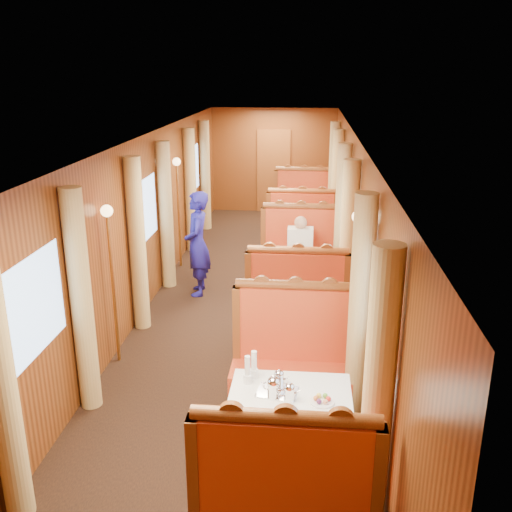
# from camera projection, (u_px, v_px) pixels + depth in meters

# --- Properties ---
(floor) EXTENTS (3.00, 12.00, 0.01)m
(floor) POSITION_uv_depth(u_px,v_px,m) (248.00, 307.00, 8.53)
(floor) COLOR black
(floor) RESTS_ON ground
(ceiling) EXTENTS (3.00, 12.00, 0.01)m
(ceiling) POSITION_uv_depth(u_px,v_px,m) (247.00, 138.00, 7.74)
(ceiling) COLOR silver
(ceiling) RESTS_ON wall_left
(wall_far) EXTENTS (3.00, 0.01, 2.50)m
(wall_far) POSITION_uv_depth(u_px,v_px,m) (274.00, 161.00, 13.80)
(wall_far) COLOR brown
(wall_far) RESTS_ON floor
(wall_left) EXTENTS (0.01, 12.00, 2.50)m
(wall_left) POSITION_uv_depth(u_px,v_px,m) (145.00, 224.00, 8.26)
(wall_left) COLOR brown
(wall_left) RESTS_ON floor
(wall_right) EXTENTS (0.01, 12.00, 2.50)m
(wall_right) POSITION_uv_depth(u_px,v_px,m) (353.00, 229.00, 8.00)
(wall_right) COLOR brown
(wall_right) RESTS_ON floor
(doorway_far) EXTENTS (0.80, 0.04, 2.00)m
(doorway_far) POSITION_uv_depth(u_px,v_px,m) (274.00, 171.00, 13.85)
(doorway_far) COLOR brown
(doorway_far) RESTS_ON floor
(table_near) EXTENTS (1.05, 0.72, 0.75)m
(table_near) POSITION_uv_depth(u_px,v_px,m) (290.00, 429.00, 5.04)
(table_near) COLOR white
(table_near) RESTS_ON floor
(banquette_near_fwd) EXTENTS (1.30, 0.55, 1.34)m
(banquette_near_fwd) POSITION_uv_depth(u_px,v_px,m) (285.00, 509.00, 4.06)
(banquette_near_fwd) COLOR red
(banquette_near_fwd) RESTS_ON floor
(banquette_near_aft) EXTENTS (1.30, 0.55, 1.34)m
(banquette_near_aft) POSITION_uv_depth(u_px,v_px,m) (293.00, 367.00, 5.98)
(banquette_near_aft) COLOR red
(banquette_near_aft) RESTS_ON floor
(table_mid) EXTENTS (1.05, 0.72, 0.75)m
(table_mid) POSITION_uv_depth(u_px,v_px,m) (298.00, 285.00, 8.34)
(table_mid) COLOR white
(table_mid) RESTS_ON floor
(banquette_mid_fwd) EXTENTS (1.30, 0.55, 1.34)m
(banquette_mid_fwd) POSITION_uv_depth(u_px,v_px,m) (297.00, 310.00, 7.37)
(banquette_mid_fwd) COLOR red
(banquette_mid_fwd) RESTS_ON floor
(banquette_mid_aft) EXTENTS (1.30, 0.55, 1.34)m
(banquette_mid_aft) POSITION_uv_depth(u_px,v_px,m) (300.00, 260.00, 9.29)
(banquette_mid_aft) COLOR red
(banquette_mid_aft) RESTS_ON floor
(table_far) EXTENTS (1.05, 0.72, 0.75)m
(table_far) POSITION_uv_depth(u_px,v_px,m) (302.00, 223.00, 11.65)
(table_far) COLOR white
(table_far) RESTS_ON floor
(banquette_far_fwd) EXTENTS (1.30, 0.55, 1.34)m
(banquette_far_fwd) POSITION_uv_depth(u_px,v_px,m) (301.00, 235.00, 10.68)
(banquette_far_fwd) COLOR red
(banquette_far_fwd) RESTS_ON floor
(banquette_far_aft) EXTENTS (1.30, 0.55, 1.34)m
(banquette_far_aft) POSITION_uv_depth(u_px,v_px,m) (303.00, 209.00, 12.59)
(banquette_far_aft) COLOR red
(banquette_far_aft) RESTS_ON floor
(tea_tray) EXTENTS (0.38, 0.31, 0.01)m
(tea_tray) POSITION_uv_depth(u_px,v_px,m) (277.00, 392.00, 4.91)
(tea_tray) COLOR silver
(tea_tray) RESTS_ON table_near
(teapot_left) EXTENTS (0.22, 0.20, 0.15)m
(teapot_left) POSITION_uv_depth(u_px,v_px,m) (273.00, 390.00, 4.82)
(teapot_left) COLOR silver
(teapot_left) RESTS_ON tea_tray
(teapot_right) EXTENTS (0.17, 0.14, 0.13)m
(teapot_right) POSITION_uv_depth(u_px,v_px,m) (289.00, 394.00, 4.77)
(teapot_right) COLOR silver
(teapot_right) RESTS_ON tea_tray
(teapot_back) EXTENTS (0.15, 0.11, 0.12)m
(teapot_back) POSITION_uv_depth(u_px,v_px,m) (279.00, 380.00, 5.00)
(teapot_back) COLOR silver
(teapot_back) RESTS_ON tea_tray
(fruit_plate) EXTENTS (0.21, 0.21, 0.05)m
(fruit_plate) POSITION_uv_depth(u_px,v_px,m) (322.00, 400.00, 4.77)
(fruit_plate) COLOR white
(fruit_plate) RESTS_ON table_near
(cup_inboard) EXTENTS (0.08, 0.08, 0.26)m
(cup_inboard) POSITION_uv_depth(u_px,v_px,m) (248.00, 372.00, 5.03)
(cup_inboard) COLOR white
(cup_inboard) RESTS_ON table_near
(cup_outboard) EXTENTS (0.08, 0.08, 0.26)m
(cup_outboard) POSITION_uv_depth(u_px,v_px,m) (254.00, 367.00, 5.12)
(cup_outboard) COLOR white
(cup_outboard) RESTS_ON table_near
(rose_vase_mid) EXTENTS (0.06, 0.06, 0.36)m
(rose_vase_mid) POSITION_uv_depth(u_px,v_px,m) (297.00, 249.00, 8.18)
(rose_vase_mid) COLOR silver
(rose_vase_mid) RESTS_ON table_mid
(rose_vase_far) EXTENTS (0.06, 0.06, 0.36)m
(rose_vase_far) POSITION_uv_depth(u_px,v_px,m) (303.00, 197.00, 11.49)
(rose_vase_far) COLOR silver
(rose_vase_far) RESTS_ON table_far
(window_left_near) EXTENTS (0.01, 1.20, 0.90)m
(window_left_near) POSITION_uv_depth(u_px,v_px,m) (32.00, 308.00, 4.89)
(window_left_near) COLOR #88ADDC
(window_left_near) RESTS_ON wall_left
(curtain_left_near_a) EXTENTS (0.22, 0.22, 2.35)m
(curtain_left_near_a) POSITION_uv_depth(u_px,v_px,m) (1.00, 385.00, 4.24)
(curtain_left_near_a) COLOR tan
(curtain_left_near_a) RESTS_ON floor
(curtain_left_near_b) EXTENTS (0.22, 0.22, 2.35)m
(curtain_left_near_b) POSITION_uv_depth(u_px,v_px,m) (82.00, 303.00, 5.71)
(curtain_left_near_b) COLOR tan
(curtain_left_near_b) RESTS_ON floor
(window_right_near) EXTENTS (0.01, 1.20, 0.90)m
(window_right_near) POSITION_uv_depth(u_px,v_px,m) (382.00, 322.00, 4.63)
(window_right_near) COLOR #88ADDC
(window_right_near) RESTS_ON wall_right
(curtain_right_near_a) EXTENTS (0.22, 0.22, 2.35)m
(curtain_right_near_a) POSITION_uv_depth(u_px,v_px,m) (378.00, 404.00, 3.99)
(curtain_right_near_a) COLOR tan
(curtain_right_near_a) RESTS_ON floor
(curtain_right_near_b) EXTENTS (0.22, 0.22, 2.35)m
(curtain_right_near_b) POSITION_uv_depth(u_px,v_px,m) (360.00, 313.00, 5.47)
(curtain_right_near_b) COLOR tan
(curtain_right_near_b) RESTS_ON floor
(window_left_mid) EXTENTS (0.01, 1.20, 0.90)m
(window_left_mid) POSITION_uv_depth(u_px,v_px,m) (145.00, 211.00, 8.20)
(window_left_mid) COLOR #88ADDC
(window_left_mid) RESTS_ON wall_left
(curtain_left_mid_a) EXTENTS (0.22, 0.22, 2.35)m
(curtain_left_mid_a) POSITION_uv_depth(u_px,v_px,m) (137.00, 245.00, 7.54)
(curtain_left_mid_a) COLOR tan
(curtain_left_mid_a) RESTS_ON floor
(curtain_left_mid_b) EXTENTS (0.22, 0.22, 2.35)m
(curtain_left_mid_b) POSITION_uv_depth(u_px,v_px,m) (166.00, 216.00, 9.01)
(curtain_left_mid_b) COLOR tan
(curtain_left_mid_b) RESTS_ON floor
(window_right_mid) EXTENTS (0.01, 1.20, 0.90)m
(window_right_mid) POSITION_uv_depth(u_px,v_px,m) (353.00, 215.00, 7.94)
(window_right_mid) COLOR #88ADDC
(window_right_mid) RESTS_ON wall_right
(curtain_right_mid_a) EXTENTS (0.22, 0.22, 2.35)m
(curtain_right_mid_a) POSITION_uv_depth(u_px,v_px,m) (348.00, 251.00, 7.30)
(curtain_right_mid_a) COLOR tan
(curtain_right_mid_a) RESTS_ON floor
(curtain_right_mid_b) EXTENTS (0.22, 0.22, 2.35)m
(curtain_right_mid_b) POSITION_uv_depth(u_px,v_px,m) (342.00, 220.00, 8.77)
(curtain_right_mid_b) COLOR tan
(curtain_right_mid_b) RESTS_ON floor
(window_left_far) EXTENTS (0.01, 1.20, 0.90)m
(window_left_far) POSITION_uv_depth(u_px,v_px,m) (193.00, 169.00, 11.51)
(window_left_far) COLOR #88ADDC
(window_left_far) RESTS_ON wall_left
(curtain_left_far_a) EXTENTS (0.22, 0.22, 2.35)m
(curtain_left_far_a) POSITION_uv_depth(u_px,v_px,m) (191.00, 191.00, 10.85)
(curtain_left_far_a) COLOR tan
(curtain_left_far_a) RESTS_ON floor
(curtain_left_far_b) EXTENTS (0.22, 0.22, 2.35)m
(curtain_left_far_b) POSITION_uv_depth(u_px,v_px,m) (205.00, 176.00, 12.32)
(curtain_left_far_b) COLOR tan
(curtain_left_far_b) RESTS_ON floor
(window_right_far) EXTENTS (0.01, 1.20, 0.90)m
(window_right_far) POSITION_uv_depth(u_px,v_px,m) (341.00, 172.00, 11.25)
(window_right_far) COLOR #88ADDC
(window_right_far) RESTS_ON wall_right
(curtain_right_far_a) EXTENTS (0.22, 0.22, 2.35)m
(curtain_right_far_a) POSITION_uv_depth(u_px,v_px,m) (337.00, 194.00, 10.60)
(curtain_right_far_a) COLOR tan
(curtain_right_far_a) RESTS_ON floor
(curtain_right_far_b) EXTENTS (0.22, 0.22, 2.35)m
(curtain_right_far_b) POSITION_uv_depth(u_px,v_px,m) (334.00, 178.00, 12.08)
(curtain_right_far_b) COLOR tan
(curtain_right_far_b) RESTS_ON floor
(sconce_left_fore) EXTENTS (0.14, 0.14, 1.95)m
(sconce_left_fore) POSITION_uv_depth(u_px,v_px,m) (110.00, 253.00, 6.56)
(sconce_left_fore) COLOR #BF8C3F
(sconce_left_fore) RESTS_ON floor
(sconce_right_fore) EXTENTS (0.14, 0.14, 1.95)m
(sconce_right_fore) POSITION_uv_depth(u_px,v_px,m) (356.00, 260.00, 6.31)
(sconce_right_fore) COLOR #BF8C3F
(sconce_right_fore) RESTS_ON floor
(sconce_left_aft) EXTENTS (0.14, 0.14, 1.95)m
(sconce_left_aft) POSITION_uv_depth(u_px,v_px,m) (178.00, 190.00, 9.87)
(sconce_left_aft) COLOR #BF8C3F
(sconce_left_aft) RESTS_ON floor
(sconce_right_aft) EXTENTS (0.14, 0.14, 1.95)m
(sconce_right_aft) POSITION_uv_depth(u_px,v_px,m) (341.00, 193.00, 9.62)
(sconce_right_aft) COLOR #BF8C3F
(sconce_right_aft) RESTS_ON floor
(steward) EXTENTS (0.47, 0.65, 1.64)m
(steward) POSITION_uv_depth(u_px,v_px,m) (197.00, 244.00, 8.80)
(steward) COLOR navy
(steward) RESTS_ON floor
(passenger) EXTENTS (0.40, 0.44, 0.76)m
(passenger) POSITION_uv_depth(u_px,v_px,m) (300.00, 246.00, 8.97)
(passenger) COLOR beige
(passenger) RESTS_ON banquette_mid_aft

